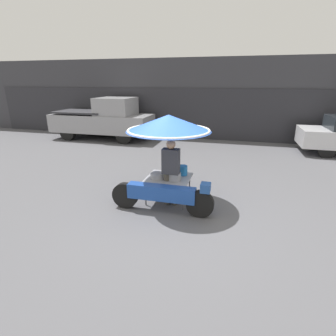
# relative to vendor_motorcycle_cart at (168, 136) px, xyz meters

# --- Properties ---
(ground_plane) EXTENTS (36.00, 36.00, 0.00)m
(ground_plane) POSITION_rel_vendor_motorcycle_cart_xyz_m (0.26, -0.51, -1.59)
(ground_plane) COLOR #56565B
(shopfront_building) EXTENTS (28.00, 2.06, 3.78)m
(shopfront_building) POSITION_rel_vendor_motorcycle_cart_xyz_m (0.26, 8.29, 0.29)
(shopfront_building) COLOR #38383D
(shopfront_building) RESTS_ON ground
(vendor_motorcycle_cart) EXTENTS (2.28, 1.89, 2.04)m
(vendor_motorcycle_cart) POSITION_rel_vendor_motorcycle_cart_xyz_m (0.00, 0.00, 0.00)
(vendor_motorcycle_cart) COLOR black
(vendor_motorcycle_cart) RESTS_ON ground
(vendor_person) EXTENTS (0.38, 0.22, 1.53)m
(vendor_person) POSITION_rel_vendor_motorcycle_cart_xyz_m (0.10, -0.12, -0.73)
(vendor_person) COLOR #4C473D
(vendor_person) RESTS_ON ground
(pickup_truck) EXTENTS (4.87, 1.80, 1.99)m
(pickup_truck) POSITION_rel_vendor_motorcycle_cart_xyz_m (-4.80, 6.07, -0.63)
(pickup_truck) COLOR black
(pickup_truck) RESTS_ON ground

